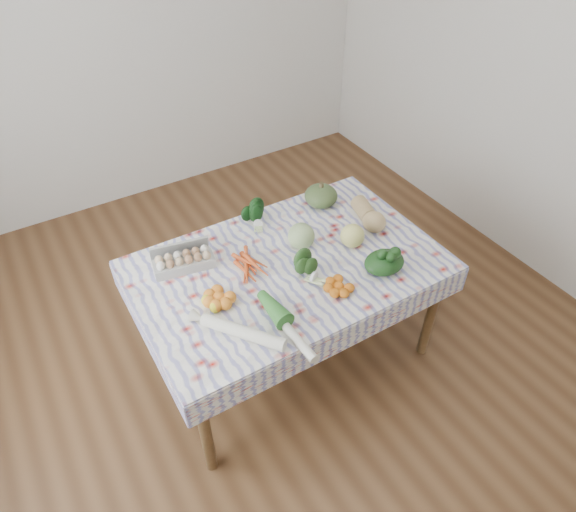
# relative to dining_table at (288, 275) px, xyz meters

# --- Properties ---
(ground) EXTENTS (4.50, 4.50, 0.00)m
(ground) POSITION_rel_dining_table_xyz_m (0.00, 0.00, -0.68)
(ground) COLOR #51321B
(ground) RESTS_ON ground
(wall_back) EXTENTS (4.00, 0.04, 2.80)m
(wall_back) POSITION_rel_dining_table_xyz_m (0.00, 2.25, 0.72)
(wall_back) COLOR silver
(wall_back) RESTS_ON ground
(dining_table) EXTENTS (1.60, 1.00, 0.75)m
(dining_table) POSITION_rel_dining_table_xyz_m (0.00, 0.00, 0.00)
(dining_table) COLOR brown
(dining_table) RESTS_ON ground
(tablecloth) EXTENTS (1.66, 1.06, 0.01)m
(tablecloth) POSITION_rel_dining_table_xyz_m (0.00, 0.00, 0.08)
(tablecloth) COLOR white
(tablecloth) RESTS_ON dining_table
(egg_carton) EXTENTS (0.34, 0.19, 0.09)m
(egg_carton) POSITION_rel_dining_table_xyz_m (-0.50, 0.26, 0.13)
(egg_carton) COLOR #A3A49F
(egg_carton) RESTS_ON tablecloth
(carrot_bunch) EXTENTS (0.27, 0.25, 0.04)m
(carrot_bunch) POSITION_rel_dining_table_xyz_m (-0.18, 0.10, 0.11)
(carrot_bunch) COLOR #C7491A
(carrot_bunch) RESTS_ON tablecloth
(kale_bunch) EXTENTS (0.18, 0.17, 0.13)m
(kale_bunch) POSITION_rel_dining_table_xyz_m (0.03, 0.40, 0.15)
(kale_bunch) COLOR black
(kale_bunch) RESTS_ON tablecloth
(kabocha_squash) EXTENTS (0.22, 0.22, 0.13)m
(kabocha_squash) POSITION_rel_dining_table_xyz_m (0.46, 0.37, 0.15)
(kabocha_squash) COLOR #445A2E
(kabocha_squash) RESTS_ON tablecloth
(cabbage) EXTENTS (0.18, 0.18, 0.15)m
(cabbage) POSITION_rel_dining_table_xyz_m (0.14, 0.09, 0.16)
(cabbage) COLOR #96B470
(cabbage) RESTS_ON tablecloth
(butternut_squash) EXTENTS (0.19, 0.31, 0.13)m
(butternut_squash) POSITION_rel_dining_table_xyz_m (0.60, 0.07, 0.15)
(butternut_squash) COLOR tan
(butternut_squash) RESTS_ON tablecloth
(orange_cluster) EXTENTS (0.28, 0.28, 0.07)m
(orange_cluster) POSITION_rel_dining_table_xyz_m (-0.44, -0.07, 0.12)
(orange_cluster) COLOR orange
(orange_cluster) RESTS_ON tablecloth
(broccoli) EXTENTS (0.20, 0.20, 0.11)m
(broccoli) POSITION_rel_dining_table_xyz_m (0.02, -0.15, 0.14)
(broccoli) COLOR #24491A
(broccoli) RESTS_ON tablecloth
(mandarin_cluster) EXTENTS (0.21, 0.21, 0.06)m
(mandarin_cluster) POSITION_rel_dining_table_xyz_m (0.12, -0.30, 0.11)
(mandarin_cluster) COLOR orange
(mandarin_cluster) RESTS_ON tablecloth
(grapefruit) EXTENTS (0.15, 0.15, 0.14)m
(grapefruit) POSITION_rel_dining_table_xyz_m (0.39, -0.05, 0.15)
(grapefruit) COLOR #D8D36B
(grapefruit) RESTS_ON tablecloth
(spinach_bag) EXTENTS (0.27, 0.24, 0.10)m
(spinach_bag) POSITION_rel_dining_table_xyz_m (0.42, -0.30, 0.13)
(spinach_bag) COLOR black
(spinach_bag) RESTS_ON tablecloth
(daikon) EXTENTS (0.32, 0.40, 0.06)m
(daikon) POSITION_rel_dining_table_xyz_m (-0.44, -0.33, 0.12)
(daikon) COLOR white
(daikon) RESTS_ON tablecloth
(leek) EXTENTS (0.07, 0.45, 0.05)m
(leek) POSITION_rel_dining_table_xyz_m (-0.25, -0.40, 0.11)
(leek) COLOR silver
(leek) RESTS_ON tablecloth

